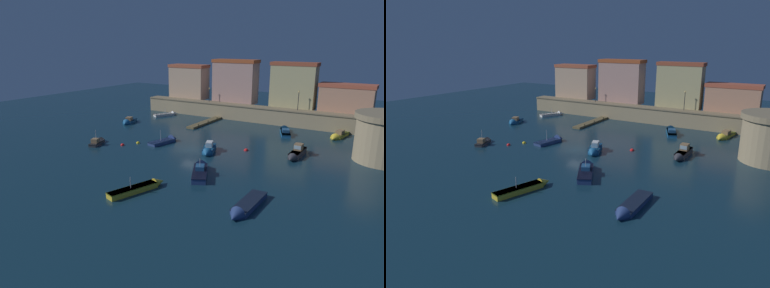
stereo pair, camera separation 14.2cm
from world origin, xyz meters
The scene contains 20 objects.
ground_plane centered at (0.00, 0.00, 0.00)m, with size 142.79×142.79×0.00m, color #112D3D.
quay_wall centered at (0.00, 25.22, 1.67)m, with size 52.99×3.15×3.31m.
old_town_backdrop centered at (-1.60, 28.53, 7.34)m, with size 46.33×4.33×9.67m.
pier_dock centered at (-7.30, 17.81, 0.20)m, with size 1.68×11.98×0.70m.
quay_lamp_0 centered at (-10.49, 25.22, 5.46)m, with size 0.32×0.32×3.20m.
quay_lamp_1 centered at (9.79, 25.22, 5.85)m, with size 0.32×0.32×3.88m.
moored_boat_0 centered at (9.56, 18.60, 0.38)m, with size 4.09×7.28×1.59m.
moored_boat_1 centered at (18.73, 20.41, 0.34)m, with size 2.66×7.44×1.73m.
moored_boat_2 centered at (16.16, -14.99, 0.32)m, with size 1.78×7.31×1.63m.
moored_boat_3 centered at (3.90, -16.68, 0.36)m, with size 3.42×7.46×2.26m.
moored_boat_4 centered at (-5.56, 1.72, 0.28)m, with size 2.91×6.14×2.96m.
moored_boat_5 centered at (15.56, 5.20, 0.56)m, with size 1.44×6.61×2.04m.
moored_boat_6 centered at (-14.83, -5.13, 0.35)m, with size 2.78×4.70×2.89m.
moored_boat_7 centered at (3.46, 0.13, 0.52)m, with size 3.31×5.49×1.96m.
moored_boat_8 centered at (-21.03, 9.30, 0.38)m, with size 3.33×5.29×1.79m.
moored_boat_9 centered at (-18.83, 20.58, 0.28)m, with size 4.08×5.88×2.17m.
moored_boat_10 centered at (6.98, -8.30, 0.46)m, with size 4.84×7.21×2.78m.
mooring_buoy_0 centered at (-9.31, -1.44, 0.00)m, with size 0.62×0.62×0.62m, color yellow.
mooring_buoy_1 centered at (7.93, 4.27, 0.00)m, with size 0.69×0.69×0.69m, color red.
mooring_buoy_2 centered at (-10.67, -3.78, 0.00)m, with size 0.65×0.65×0.65m, color red.
Camera 2 is at (29.07, -45.58, 16.42)m, focal length 33.25 mm.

